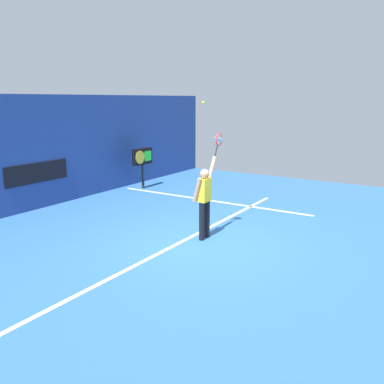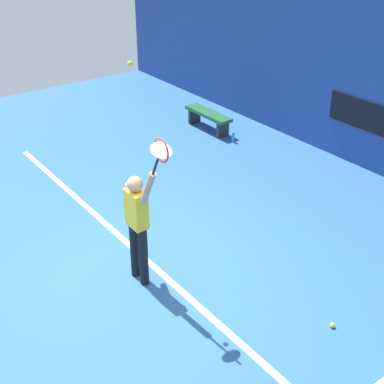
{
  "view_description": "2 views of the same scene",
  "coord_description": "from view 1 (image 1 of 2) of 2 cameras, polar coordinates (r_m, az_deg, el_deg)",
  "views": [
    {
      "loc": [
        -7.81,
        -4.66,
        3.28
      ],
      "look_at": [
        0.58,
        0.68,
        1.03
      ],
      "focal_mm": 38.66,
      "sensor_mm": 36.0,
      "label": 1
    },
    {
      "loc": [
        5.9,
        -3.01,
        4.97
      ],
      "look_at": [
        0.57,
        0.93,
        1.32
      ],
      "focal_mm": 50.6,
      "sensor_mm": 36.0,
      "label": 2
    }
  ],
  "objects": [
    {
      "name": "court_sideline",
      "position": [
        13.66,
        2.29,
        -1.15
      ],
      "size": [
        0.1,
        7.0,
        0.01
      ],
      "primitive_type": "cube",
      "color": "white",
      "rests_on": "ground_plane"
    },
    {
      "name": "tennis_ball",
      "position": [
        9.45,
        1.57,
        12.23
      ],
      "size": [
        0.07,
        0.07,
        0.07
      ],
      "primitive_type": "sphere",
      "color": "#CCE033"
    },
    {
      "name": "court_baseline",
      "position": [
        9.9,
        -0.81,
        -6.58
      ],
      "size": [
        10.0,
        0.1,
        0.01
      ],
      "primitive_type": "cube",
      "color": "white",
      "rests_on": "ground_plane"
    },
    {
      "name": "sponsor_banner_center",
      "position": [
        13.25,
        -20.56,
        2.5
      ],
      "size": [
        2.2,
        0.03,
        0.6
      ],
      "primitive_type": "cube",
      "color": "black"
    },
    {
      "name": "tennis_player",
      "position": [
        9.73,
        1.74,
        -0.78
      ],
      "size": [
        0.75,
        0.31,
        1.95
      ],
      "color": "black",
      "rests_on": "ground_plane"
    },
    {
      "name": "scoreboard_clock",
      "position": [
        15.42,
        -6.86,
        4.69
      ],
      "size": [
        0.96,
        0.2,
        1.51
      ],
      "color": "black",
      "rests_on": "ground_plane"
    },
    {
      "name": "back_wall",
      "position": [
        13.26,
        -21.07,
        5.07
      ],
      "size": [
        18.0,
        0.2,
        3.42
      ],
      "primitive_type": "cube",
      "color": "navy",
      "rests_on": "ground_plane"
    },
    {
      "name": "spare_ball",
      "position": [
        12.67,
        1.45,
        -2.12
      ],
      "size": [
        0.07,
        0.07,
        0.07
      ],
      "primitive_type": "sphere",
      "color": "#CCE033",
      "rests_on": "ground_plane"
    },
    {
      "name": "tennis_racket",
      "position": [
        10.06,
        3.71,
        7.06
      ],
      "size": [
        0.43,
        0.27,
        0.61
      ],
      "color": "black"
    },
    {
      "name": "ground_plane",
      "position": [
        9.66,
        1.59,
        -7.12
      ],
      "size": [
        18.0,
        18.0,
        0.0
      ],
      "primitive_type": "plane",
      "color": "#2D609E"
    }
  ]
}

